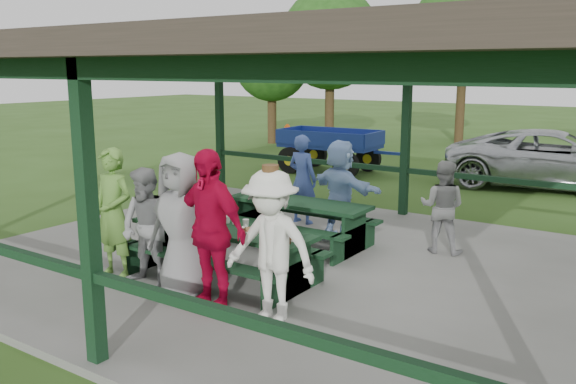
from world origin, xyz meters
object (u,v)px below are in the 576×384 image
Objects in this scene: contestant_white_fedora at (271,247)px; pickup_truck at (556,160)px; contestant_grey_mid at (181,226)px; farm_trailer at (330,150)px; spectator_blue at (302,179)px; contestant_grey_left at (147,227)px; contestant_red at (209,230)px; spectator_grey at (442,207)px; picnic_table_near at (222,245)px; contestant_green at (113,213)px; picnic_table_far at (298,217)px; spectator_lblue at (340,190)px.

pickup_truck is at bearing 81.33° from contestant_white_fedora.
contestant_grey_mid is 10.48m from farm_trailer.
contestant_white_fedora reaches higher than spectator_blue.
contestant_grey_mid reaches higher than contestant_grey_left.
spectator_grey is at bearing 74.82° from contestant_red.
picnic_table_near is at bearing 45.17° from contestant_grey_left.
contestant_green is 0.93× the size of contestant_red.
spectator_grey is (2.86, -0.34, -0.10)m from spectator_blue.
contestant_red reaches higher than contestant_grey_left.
spectator_grey is (2.08, 3.75, -0.20)m from contestant_grey_mid.
spectator_grey is (3.40, 3.71, -0.18)m from contestant_green.
picnic_table_far is 2.85m from contestant_grey_mid.
picnic_table_near is at bearing 128.63° from contestant_red.
picnic_table_far is 1.53m from spectator_blue.
contestant_white_fedora is 1.24× the size of spectator_grey.
spectator_lblue is (0.34, 3.54, -0.08)m from contestant_grey_mid.
pickup_truck reaches higher than picnic_table_near.
picnic_table_near is at bearing -89.08° from picnic_table_far.
contestant_white_fedora reaches higher than picnic_table_near.
contestant_white_fedora reaches higher than spectator_grey.
contestant_grey_left is 4.03m from spectator_blue.
picnic_table_near is 1.40× the size of contestant_red.
contestant_grey_left is (-0.63, -2.75, 0.34)m from picnic_table_far.
contestant_red is 3.64m from spectator_lblue.
contestant_white_fedora is at bearing 123.57° from spectator_blue.
spectator_blue is 2.89m from spectator_grey.
spectator_lblue is at bearing -0.65° from spectator_grey.
farm_trailer reaches higher than picnic_table_far.
contestant_green reaches higher than farm_trailer.
contestant_red is 11.20m from pickup_truck.
contestant_red is at bearing -57.67° from picnic_table_near.
spectator_grey is at bearing 49.78° from contestant_grey_left.
picnic_table_far is 3.09m from contestant_green.
contestant_grey_left is at bearing 45.72° from spectator_grey.
picnic_table_far is 3.02m from contestant_red.
contestant_red is 1.07× the size of contestant_white_fedora.
spectator_lblue is (0.35, 2.72, 0.38)m from picnic_table_near.
contestant_grey_left is 0.87× the size of contestant_white_fedora.
spectator_lblue is 1.16× the size of spectator_grey.
spectator_lblue is at bearing 99.83° from contestant_red.
contestant_red is 10.77m from farm_trailer.
contestant_grey_mid reaches higher than pickup_truck.
contestant_green is at bearing 178.75° from contestant_grey_left.
picnic_table_far is 1.30× the size of contestant_grey_mid.
spectator_grey is 0.38× the size of farm_trailer.
contestant_grey_left is 0.86× the size of contestant_grey_mid.
picnic_table_near is 3.61m from spectator_grey.
spectator_lblue is at bearing 70.23° from contestant_grey_left.
picnic_table_near is 2.77m from spectator_lblue.
farm_trailer is at bearing 105.93° from contestant_grey_mid.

